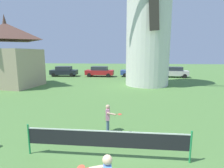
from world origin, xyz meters
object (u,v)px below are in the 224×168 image
(chapel, at_px, (8,56))
(windmill, at_px, (149,18))
(parked_car_cream, at_px, (175,72))
(tennis_net, at_px, (106,139))
(parked_car_blue, at_px, (135,71))
(parked_car_black, at_px, (64,71))
(player_far, at_px, (108,117))
(parked_car_red, at_px, (100,71))

(chapel, bearing_deg, windmill, 8.58)
(parked_car_cream, bearing_deg, tennis_net, -108.96)
(chapel, bearing_deg, parked_car_cream, 25.33)
(parked_car_blue, distance_m, chapel, 16.99)
(parked_car_black, relative_size, parked_car_cream, 1.05)
(player_far, bearing_deg, windmill, 77.28)
(player_far, xyz_separation_m, chapel, (-12.10, 10.49, 2.55))
(parked_car_cream, bearing_deg, parked_car_black, -178.34)
(parked_car_black, relative_size, chapel, 0.55)
(chapel, bearing_deg, player_far, -40.91)
(parked_car_cream, xyz_separation_m, chapel, (-19.80, -9.37, 2.47))
(parked_car_black, distance_m, parked_car_blue, 11.11)
(tennis_net, height_order, parked_car_black, parked_car_black)
(player_far, xyz_separation_m, parked_car_red, (-3.69, 19.59, 0.08))
(player_far, height_order, parked_car_blue, parked_car_blue)
(windmill, relative_size, parked_car_black, 3.75)
(windmill, relative_size, parked_car_cream, 3.93)
(parked_car_black, bearing_deg, chapel, -107.44)
(player_far, distance_m, parked_car_red, 19.93)
(tennis_net, height_order, parked_car_red, parked_car_red)
(player_far, relative_size, parked_car_blue, 0.29)
(windmill, xyz_separation_m, parked_car_cream, (4.81, 7.11, -6.49))
(tennis_net, bearing_deg, parked_car_red, 100.13)
(chapel, bearing_deg, parked_car_red, 47.24)
(windmill, distance_m, parked_car_black, 15.32)
(parked_car_blue, bearing_deg, parked_car_black, -176.94)
(parked_car_black, xyz_separation_m, parked_car_cream, (17.01, 0.49, -0.00))
(parked_car_black, bearing_deg, parked_car_blue, 3.06)
(tennis_net, relative_size, parked_car_blue, 1.24)
(player_far, xyz_separation_m, parked_car_cream, (7.69, 19.86, 0.08))
(parked_car_cream, bearing_deg, windmill, -124.10)
(parked_car_blue, height_order, chapel, chapel)
(windmill, xyz_separation_m, player_far, (-2.88, -12.75, -6.57))
(tennis_net, relative_size, chapel, 0.73)
(parked_car_red, bearing_deg, parked_car_black, -177.79)
(windmill, relative_size, parked_car_blue, 3.52)
(windmill, bearing_deg, chapel, -171.42)
(parked_car_blue, xyz_separation_m, chapel, (-13.89, -9.47, 2.47))
(windmill, bearing_deg, tennis_net, -100.37)
(windmill, height_order, tennis_net, windmill)
(parked_car_red, distance_m, parked_car_cream, 11.39)
(tennis_net, relative_size, parked_car_red, 1.27)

